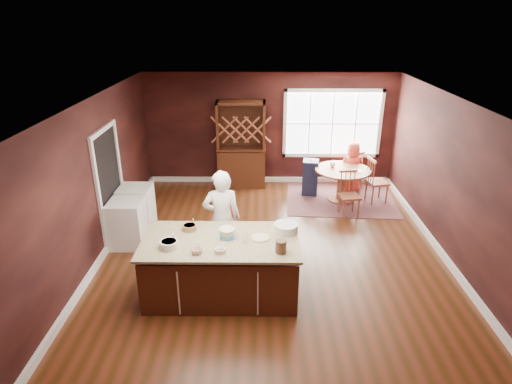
% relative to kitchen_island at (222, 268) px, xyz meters
% --- Properties ---
extents(room_shell, '(7.00, 7.00, 7.00)m').
position_rel_kitchen_island_xyz_m(room_shell, '(0.81, 1.17, 0.91)').
color(room_shell, '#552514').
rests_on(room_shell, ground).
extents(window, '(2.36, 0.10, 1.66)m').
position_rel_kitchen_island_xyz_m(window, '(2.31, 4.64, 1.06)').
color(window, white).
rests_on(window, room_shell).
extents(doorway, '(0.08, 1.26, 2.13)m').
position_rel_kitchen_island_xyz_m(doorway, '(-2.16, 1.77, 0.59)').
color(doorway, white).
rests_on(doorway, room_shell).
extents(kitchen_island, '(2.30, 1.20, 0.92)m').
position_rel_kitchen_island_xyz_m(kitchen_island, '(0.00, 0.00, 0.00)').
color(kitchen_island, '#38210C').
rests_on(kitchen_island, ground).
extents(dining_table, '(1.22, 1.22, 0.75)m').
position_rel_kitchen_island_xyz_m(dining_table, '(2.42, 3.51, 0.10)').
color(dining_table, brown).
rests_on(dining_table, ground).
extents(baker, '(0.67, 0.48, 1.70)m').
position_rel_kitchen_island_xyz_m(baker, '(-0.05, 0.81, 0.41)').
color(baker, white).
rests_on(baker, ground).
extents(layer_cake, '(0.33, 0.33, 0.13)m').
position_rel_kitchen_island_xyz_m(layer_cake, '(0.09, 0.09, 0.55)').
color(layer_cake, silver).
rests_on(layer_cake, kitchen_island).
extents(bowl_blue, '(0.26, 0.26, 0.10)m').
position_rel_kitchen_island_xyz_m(bowl_blue, '(-0.70, -0.22, 0.53)').
color(bowl_blue, white).
rests_on(bowl_blue, kitchen_island).
extents(bowl_yellow, '(0.21, 0.21, 0.08)m').
position_rel_kitchen_island_xyz_m(bowl_yellow, '(-0.50, 0.31, 0.52)').
color(bowl_yellow, olive).
rests_on(bowl_yellow, kitchen_island).
extents(bowl_pink, '(0.17, 0.17, 0.06)m').
position_rel_kitchen_island_xyz_m(bowl_pink, '(-0.30, -0.38, 0.51)').
color(bowl_pink, white).
rests_on(bowl_pink, kitchen_island).
extents(bowl_olive, '(0.16, 0.16, 0.06)m').
position_rel_kitchen_island_xyz_m(bowl_olive, '(0.03, -0.35, 0.51)').
color(bowl_olive, beige).
rests_on(bowl_olive, kitchen_island).
extents(drinking_glass, '(0.08, 0.08, 0.16)m').
position_rel_kitchen_island_xyz_m(drinking_glass, '(0.36, -0.07, 0.56)').
color(drinking_glass, white).
rests_on(drinking_glass, kitchen_island).
extents(dinner_plate, '(0.27, 0.27, 0.02)m').
position_rel_kitchen_island_xyz_m(dinner_plate, '(0.58, 0.06, 0.49)').
color(dinner_plate, beige).
rests_on(dinner_plate, kitchen_island).
extents(white_tub, '(0.36, 0.36, 0.12)m').
position_rel_kitchen_island_xyz_m(white_tub, '(0.96, 0.27, 0.54)').
color(white_tub, white).
rests_on(white_tub, kitchen_island).
extents(stoneware_crock, '(0.16, 0.16, 0.19)m').
position_rel_kitchen_island_xyz_m(stoneware_crock, '(0.86, -0.34, 0.57)').
color(stoneware_crock, brown).
rests_on(stoneware_crock, kitchen_island).
extents(rug, '(2.53, 2.02, 0.01)m').
position_rel_kitchen_island_xyz_m(rug, '(2.42, 3.51, -0.43)').
color(rug, brown).
rests_on(rug, ground).
extents(chair_east, '(0.50, 0.52, 1.05)m').
position_rel_kitchen_island_xyz_m(chair_east, '(3.19, 3.43, 0.09)').
color(chair_east, brown).
rests_on(chair_east, ground).
extents(chair_south, '(0.46, 0.45, 0.97)m').
position_rel_kitchen_island_xyz_m(chair_south, '(2.43, 2.71, 0.05)').
color(chair_south, brown).
rests_on(chair_south, ground).
extents(chair_north, '(0.49, 0.48, 0.93)m').
position_rel_kitchen_island_xyz_m(chair_north, '(2.83, 4.36, 0.03)').
color(chair_north, brown).
rests_on(chair_north, ground).
extents(seated_woman, '(0.60, 0.40, 1.23)m').
position_rel_kitchen_island_xyz_m(seated_woman, '(2.73, 4.00, 0.17)').
color(seated_woman, '#CA4534').
rests_on(seated_woman, ground).
extents(high_chair, '(0.40, 0.40, 0.87)m').
position_rel_kitchen_island_xyz_m(high_chair, '(1.74, 3.86, -0.00)').
color(high_chair, '#171F3E').
rests_on(high_chair, ground).
extents(toddler, '(0.18, 0.14, 0.26)m').
position_rel_kitchen_island_xyz_m(toddler, '(1.67, 3.86, 0.37)').
color(toddler, '#8CA5BF').
rests_on(toddler, high_chair).
extents(table_plate, '(0.22, 0.22, 0.02)m').
position_rel_kitchen_island_xyz_m(table_plate, '(2.68, 3.36, 0.32)').
color(table_plate, beige).
rests_on(table_plate, dining_table).
extents(table_cup, '(0.16, 0.16, 0.10)m').
position_rel_kitchen_island_xyz_m(table_cup, '(2.20, 3.67, 0.36)').
color(table_cup, white).
rests_on(table_cup, dining_table).
extents(hutch, '(1.14, 0.47, 2.09)m').
position_rel_kitchen_island_xyz_m(hutch, '(0.12, 4.39, 0.60)').
color(hutch, '#3B2514').
rests_on(hutch, ground).
extents(washer, '(0.60, 0.58, 0.87)m').
position_rel_kitchen_island_xyz_m(washer, '(-1.83, 1.45, -0.01)').
color(washer, white).
rests_on(washer, ground).
extents(dryer, '(0.61, 0.59, 0.88)m').
position_rel_kitchen_island_xyz_m(dryer, '(-1.83, 2.09, 0.00)').
color(dryer, white).
rests_on(dryer, ground).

